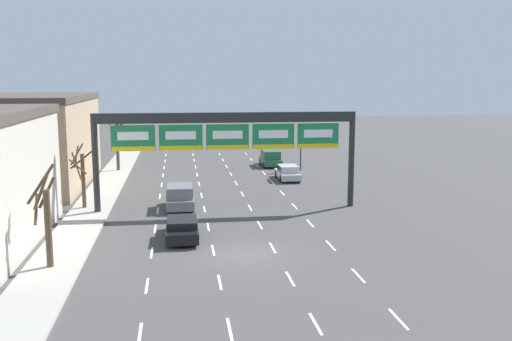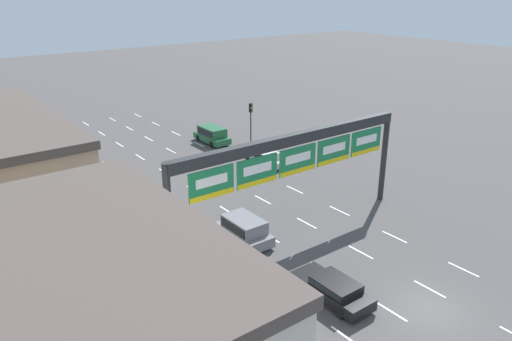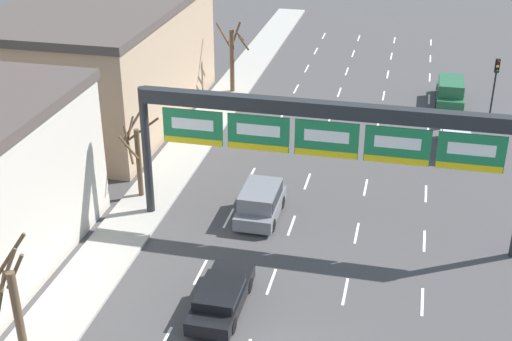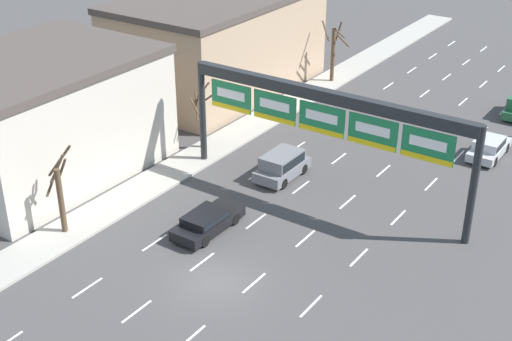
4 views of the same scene
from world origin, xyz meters
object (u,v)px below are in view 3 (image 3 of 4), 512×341
(suv_green, at_px, (450,90))
(sign_gantry, at_px, (328,128))
(suv_grey, at_px, (260,201))
(car_silver, at_px, (456,141))
(tree_bare_second, at_px, (233,55))
(tree_bare_closest, at_px, (15,304))
(traffic_light_near_gantry, at_px, (495,78))
(tree_bare_third, at_px, (137,154))
(car_black, at_px, (221,296))

(suv_green, bearing_deg, sign_gantry, -107.55)
(suv_grey, height_order, suv_green, suv_green)
(car_silver, height_order, tree_bare_second, tree_bare_second)
(tree_bare_closest, distance_m, tree_bare_second, 30.05)
(suv_grey, distance_m, tree_bare_closest, 14.12)
(traffic_light_near_gantry, bearing_deg, car_silver, -113.80)
(suv_green, relative_size, car_silver, 1.03)
(suv_green, height_order, car_silver, suv_green)
(car_silver, relative_size, tree_bare_second, 0.82)
(car_silver, relative_size, tree_bare_third, 0.96)
(suv_grey, distance_m, tree_bare_second, 18.69)
(traffic_light_near_gantry, bearing_deg, tree_bare_second, 174.60)
(sign_gantry, height_order, suv_grey, sign_gantry)
(sign_gantry, relative_size, car_black, 3.96)
(tree_bare_second, bearing_deg, suv_green, 5.86)
(car_black, height_order, tree_bare_third, tree_bare_third)
(suv_grey, xyz_separation_m, suv_green, (9.74, 19.21, 0.01))
(car_silver, distance_m, tree_bare_second, 17.59)
(sign_gantry, height_order, car_black, sign_gantry)
(car_black, height_order, suv_grey, suv_grey)
(traffic_light_near_gantry, bearing_deg, tree_bare_third, -141.66)
(car_silver, bearing_deg, sign_gantry, -119.91)
(suv_green, distance_m, tree_bare_closest, 35.61)
(suv_green, xyz_separation_m, tree_bare_second, (-15.74, -1.62, 2.01))
(car_black, xyz_separation_m, suv_green, (9.66, 27.12, 0.27))
(car_black, distance_m, traffic_light_near_gantry, 26.85)
(sign_gantry, height_order, tree_bare_third, sign_gantry)
(tree_bare_closest, bearing_deg, tree_bare_third, 91.78)
(traffic_light_near_gantry, height_order, tree_bare_second, tree_bare_second)
(car_silver, bearing_deg, suv_grey, -133.41)
(suv_green, relative_size, tree_bare_closest, 0.90)
(car_silver, distance_m, traffic_light_near_gantry, 6.33)
(traffic_light_near_gantry, xyz_separation_m, tree_bare_closest, (-18.78, -28.32, -0.65))
(suv_grey, relative_size, car_silver, 0.94)
(tree_bare_closest, bearing_deg, suv_grey, 62.57)
(suv_green, xyz_separation_m, car_silver, (0.21, -8.68, -0.21))
(car_black, bearing_deg, suv_green, 70.40)
(tree_bare_third, bearing_deg, sign_gantry, -8.87)
(car_black, bearing_deg, traffic_light_near_gantry, 62.78)
(suv_grey, xyz_separation_m, tree_bare_third, (-6.87, 0.69, 1.63))
(suv_green, distance_m, car_silver, 8.69)
(suv_grey, relative_size, traffic_light_near_gantry, 0.91)
(sign_gantry, height_order, tree_bare_second, sign_gantry)
(tree_bare_second, distance_m, tree_bare_third, 16.93)
(tree_bare_closest, distance_m, tree_bare_third, 13.15)
(car_black, relative_size, tree_bare_second, 0.88)
(tree_bare_second, bearing_deg, traffic_light_near_gantry, -5.40)
(sign_gantry, xyz_separation_m, tree_bare_third, (-10.25, 1.60, -3.13))
(sign_gantry, relative_size, suv_green, 4.12)
(sign_gantry, xyz_separation_m, tree_bare_second, (-9.37, 18.50, -2.74))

